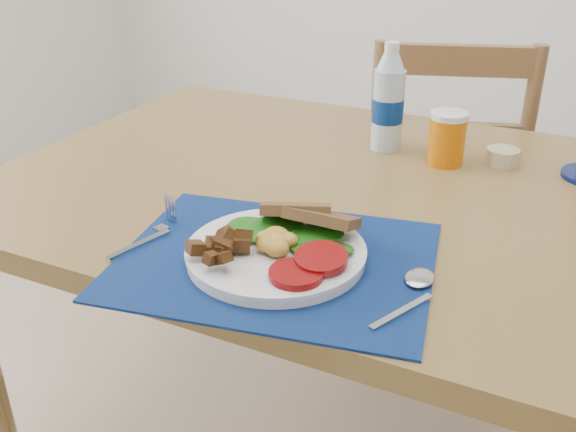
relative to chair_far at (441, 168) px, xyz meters
The scene contains 9 objects.
table 0.61m from the chair_far, 88.52° to the right, with size 1.40×0.90×0.75m.
chair_far is the anchor object (origin of this frame).
placemat 0.92m from the chair_far, 92.49° to the right, with size 0.44×0.34×0.00m, color black.
breakfast_plate 0.93m from the chair_far, 92.79° to the right, with size 0.25×0.25×0.06m.
fork 0.97m from the chair_far, 104.59° to the right, with size 0.04×0.16×0.00m.
spoon 0.93m from the chair_far, 79.85° to the right, with size 0.06×0.16×0.00m.
water_bottle 0.48m from the chair_far, 96.01° to the right, with size 0.06×0.06×0.22m.
juice_glass 0.49m from the chair_far, 78.11° to the right, with size 0.07×0.07×0.10m, color #C96205.
ramekin 0.47m from the chair_far, 63.38° to the right, with size 0.06×0.06×0.03m, color #C4B38F.
Camera 1 is at (0.30, -0.81, 1.22)m, focal length 40.00 mm.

